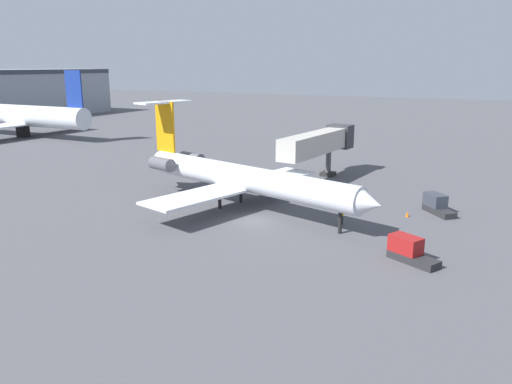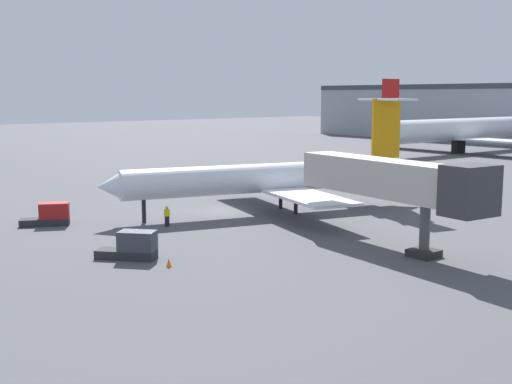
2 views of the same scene
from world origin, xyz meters
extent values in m
cube|color=#4C4C51|center=(0.00, 0.00, -0.05)|extent=(400.00, 400.00, 0.10)
cylinder|color=silver|center=(3.11, 2.85, 3.29)|extent=(9.84, 27.24, 2.65)
cone|color=silver|center=(-0.75, -11.18, 3.29)|extent=(3.01, 2.79, 2.52)
cone|color=silver|center=(6.99, 16.99, 3.29)|extent=(2.86, 3.10, 2.25)
cube|color=silver|center=(9.08, 2.25, 2.26)|extent=(11.05, 6.96, 0.24)
cube|color=silver|center=(-2.34, 5.38, 2.26)|extent=(11.05, 6.96, 0.24)
cylinder|color=#595960|center=(8.10, 12.64, 3.69)|extent=(2.29, 3.48, 1.50)
cylinder|color=#595960|center=(3.81, 13.82, 3.69)|extent=(2.29, 3.48, 1.50)
cube|color=orange|center=(6.48, 15.16, 7.56)|extent=(1.08, 3.15, 5.89)
cube|color=silver|center=(6.48, 15.16, 10.40)|extent=(7.19, 4.11, 0.20)
cylinder|color=black|center=(-0.01, -8.48, 0.98)|extent=(0.36, 0.36, 1.96)
cylinder|color=black|center=(5.18, 4.36, 0.98)|extent=(0.36, 0.36, 1.96)
cylinder|color=black|center=(2.09, 5.21, 0.98)|extent=(0.36, 0.36, 1.96)
cube|color=#B7B2A8|center=(18.57, 0.71, 4.97)|extent=(15.92, 4.25, 2.60)
cube|color=#333338|center=(25.99, -0.08, 4.97)|extent=(2.73, 3.44, 3.20)
cylinder|color=#4C4C51|center=(22.48, 0.29, 1.84)|extent=(0.70, 0.70, 3.67)
cube|color=#262626|center=(22.48, 0.29, 0.25)|extent=(1.80, 1.80, 0.50)
cube|color=black|center=(2.62, -7.79, 0.42)|extent=(0.25, 0.33, 0.85)
cube|color=yellow|center=(2.62, -7.79, 1.15)|extent=(0.27, 0.41, 0.60)
sphere|color=tan|center=(2.62, -7.79, 1.57)|extent=(0.24, 0.24, 0.24)
cube|color=#262628|center=(-4.13, -15.59, 0.30)|extent=(3.06, 4.20, 0.60)
cube|color=maroon|center=(-3.77, -14.88, 1.25)|extent=(2.33, 2.77, 1.30)
cube|color=#262628|center=(10.30, -15.60, 0.30)|extent=(3.93, 3.68, 0.60)
cube|color=#333842|center=(10.90, -15.08, 1.25)|extent=(2.73, 2.63, 1.30)
cone|color=orange|center=(7.86, -12.93, 0.28)|extent=(0.36, 0.36, 0.55)
cone|color=orange|center=(13.92, -14.51, 0.28)|extent=(0.36, 0.36, 0.55)
cylinder|color=silver|center=(29.71, 69.34, 4.53)|extent=(4.49, 34.90, 4.27)
cube|color=navy|center=(29.80, 53.91, 10.17)|extent=(0.32, 4.00, 7.00)
cube|color=silver|center=(29.71, 69.34, 2.80)|extent=(29.33, 6.18, 0.30)
cube|color=black|center=(29.71, 69.34, 1.20)|extent=(1.20, 2.80, 2.40)
camera|label=1|loc=(-41.25, -20.95, 14.57)|focal=35.13mm
camera|label=2|loc=(48.79, -35.49, 10.82)|focal=45.78mm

